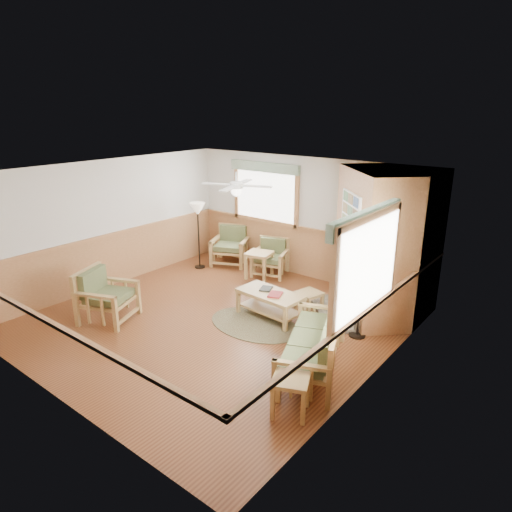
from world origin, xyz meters
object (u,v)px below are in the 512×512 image
Objects in this scene: sofa at (313,341)px; armchair_left at (107,296)px; end_table_sofa at (290,396)px; armchair_back_right at (270,258)px; coffee_table at (270,305)px; armchair_back_left at (230,246)px; end_table_chairs at (259,265)px; floor_lamp_left at (199,236)px; footstool at (309,301)px; floor_lamp_right at (361,286)px.

armchair_left is at bearing -98.56° from sofa.
sofa is at bearing 107.51° from end_table_sofa.
sofa is at bearing -63.15° from armchair_back_right.
armchair_left is at bearing -122.57° from armchair_back_right.
end_table_sofa reaches higher than coffee_table.
armchair_back_left reaches higher than end_table_chairs.
armchair_back_left reaches higher than coffee_table.
end_table_sofa is at bearing -33.53° from floor_lamp_left.
footstool is (2.96, -1.09, -0.28)m from armchair_back_left.
coffee_table is 0.67× the size of floor_lamp_right.
armchair_back_right reaches higher than footstool.
end_table_sofa is (4.42, -3.86, -0.20)m from armchair_back_left.
armchair_left reaches higher than footstool.
end_table_chairs is 1.67m from floor_lamp_left.
floor_lamp_left is at bearing -145.16° from armchair_back_left.
footstool is (2.64, 2.62, -0.29)m from armchair_left.
armchair_back_right reaches higher than end_table_sofa.
floor_lamp_left is 4.63m from floor_lamp_right.
footstool is (-1.12, 1.69, -0.25)m from sofa.
end_table_sofa is (4.10, -0.15, -0.22)m from armchair_left.
armchair_back_right is 0.51× the size of floor_lamp_left.
end_table_sofa is 0.28× the size of floor_lamp_right.
floor_lamp_right is (3.85, 2.25, 0.44)m from armchair_left.
armchair_back_left is 1.22m from armchair_back_right.
armchair_back_right reaches higher than end_table_chairs.
armchair_back_right reaches higher than coffee_table.
armchair_back_left is 5.87m from end_table_sofa.
armchair_left is 2.25× the size of footstool.
end_table_sofa is 0.32× the size of floor_lamp_left.
coffee_table is at bearing -71.93° from armchair_left.
end_table_chairs is at bearing 132.71° from end_table_sofa.
footstool is at bearing -67.83° from armchair_left.
end_table_chairs is (-0.07, -0.33, -0.11)m from armchair_back_right.
armchair_back_left is 1.21m from end_table_chairs.
footstool is at bearing 63.73° from coffee_table.
armchair_back_left is 0.50× the size of floor_lamp_right.
armchair_left is 0.78× the size of coffee_table.
armchair_back_left is 3.73m from armchair_left.
footstool is at bearing -44.49° from armchair_back_left.
floor_lamp_right is at bearing -82.28° from armchair_left.
armchair_back_left is 3.13m from coffee_table.
floor_lamp_right is at bearing -45.28° from armchair_back_right.
end_table_chairs reaches higher than footstool.
coffee_table is at bearing -145.53° from sofa.
end_table_sofa is at bearing -47.29° from end_table_chairs.
end_table_chairs is at bearing -40.12° from armchair_back_left.
armchair_back_right is at bearing -36.32° from armchair_left.
floor_lamp_right reaches higher than armchair_left.
footstool is at bearing -7.11° from floor_lamp_left.
floor_lamp_right reaches higher than end_table_sofa.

